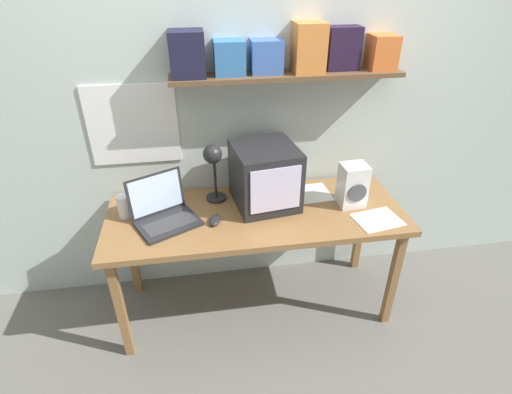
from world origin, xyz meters
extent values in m
plane|color=slate|center=(0.00, 0.00, 0.00)|extent=(12.00, 12.00, 0.00)
cube|color=silver|center=(0.00, 0.38, 1.30)|extent=(5.60, 0.06, 2.60)
cube|color=white|center=(-0.65, 0.34, 1.15)|extent=(0.50, 0.01, 0.46)
cube|color=brown|center=(0.21, 0.26, 1.42)|extent=(1.27, 0.18, 0.02)
cube|color=#1C1B33|center=(-0.31, 0.27, 1.54)|extent=(0.18, 0.16, 0.23)
cube|color=#346EB2|center=(-0.10, 0.28, 1.52)|extent=(0.16, 0.14, 0.17)
cube|color=#3F66B6|center=(0.10, 0.28, 1.52)|extent=(0.17, 0.13, 0.17)
cube|color=orange|center=(0.32, 0.27, 1.56)|extent=(0.16, 0.16, 0.25)
cube|color=#251731|center=(0.52, 0.29, 1.54)|extent=(0.18, 0.11, 0.22)
cube|color=orange|center=(0.74, 0.27, 1.52)|extent=(0.14, 0.14, 0.18)
cube|color=olive|center=(0.00, 0.00, 0.71)|extent=(1.68, 0.65, 0.03)
cube|color=olive|center=(-0.78, -0.26, 0.34)|extent=(0.04, 0.05, 0.69)
cube|color=olive|center=(0.78, -0.26, 0.34)|extent=(0.04, 0.05, 0.69)
cube|color=olive|center=(-0.78, 0.26, 0.34)|extent=(0.04, 0.05, 0.69)
cube|color=olive|center=(0.78, 0.26, 0.34)|extent=(0.04, 0.05, 0.69)
cube|color=#232326|center=(0.07, 0.10, 0.90)|extent=(0.39, 0.40, 0.35)
cube|color=silver|center=(0.09, -0.08, 0.91)|extent=(0.28, 0.05, 0.25)
cube|color=#232326|center=(-0.49, -0.05, 0.73)|extent=(0.39, 0.35, 0.02)
cube|color=#38383A|center=(-0.48, -0.07, 0.74)|extent=(0.30, 0.24, 0.00)
cube|color=#232326|center=(-0.55, 0.07, 0.86)|extent=(0.30, 0.17, 0.23)
cube|color=silver|center=(-0.55, 0.07, 0.86)|extent=(0.27, 0.16, 0.21)
cylinder|color=#232326|center=(-0.21, 0.18, 0.73)|extent=(0.12, 0.12, 0.01)
cylinder|color=#232326|center=(-0.21, 0.18, 0.89)|extent=(0.02, 0.02, 0.31)
sphere|color=#232326|center=(-0.22, 0.12, 1.05)|extent=(0.11, 0.11, 0.11)
cylinder|color=white|center=(-0.72, 0.07, 0.79)|extent=(0.07, 0.07, 0.13)
cylinder|color=#4CC656|center=(-0.72, 0.07, 0.77)|extent=(0.06, 0.06, 0.09)
cube|color=white|center=(0.56, 0.00, 0.85)|extent=(0.15, 0.14, 0.25)
cylinder|color=#4C4C51|center=(0.56, -0.07, 0.84)|extent=(0.11, 0.01, 0.11)
ellipsoid|color=#232326|center=(-0.24, -0.07, 0.74)|extent=(0.09, 0.12, 0.03)
cube|color=white|center=(0.65, -0.18, 0.73)|extent=(0.28, 0.23, 0.00)
cube|color=white|center=(0.37, 0.15, 0.73)|extent=(0.22, 0.23, 0.00)
camera|label=1|loc=(-0.29, -1.87, 1.97)|focal=28.00mm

